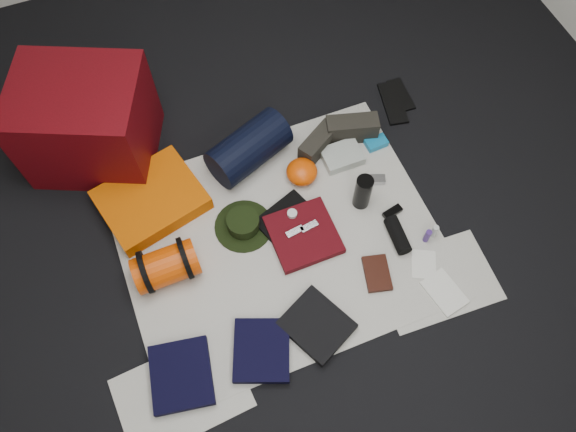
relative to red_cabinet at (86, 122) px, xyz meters
name	(u,v)px	position (x,y,z in m)	size (l,w,h in m)	color
floor	(280,241)	(0.73, -0.90, -0.28)	(4.50, 4.50, 0.02)	black
newspaper_mat	(280,240)	(0.73, -0.90, -0.26)	(1.60, 1.30, 0.01)	silver
newspaper_sheet_front_left	(182,393)	(0.03, -1.45, -0.26)	(0.58, 0.40, 0.00)	silver
newspaper_sheet_front_right	(436,280)	(1.38, -1.40, -0.26)	(0.58, 0.40, 0.00)	silver
red_cabinet	(86,122)	(0.00, 0.00, 0.00)	(0.64, 0.53, 0.53)	#55060B
sleeping_pad	(151,200)	(0.18, -0.45, -0.21)	(0.51, 0.42, 0.09)	#D35602
stuff_sack	(166,266)	(0.15, -0.86, -0.17)	(0.18, 0.18, 0.31)	#D03F03
sack_strap_left	(145,272)	(0.05, -0.86, -0.15)	(0.22, 0.22, 0.03)	black
sack_strap_right	(185,258)	(0.25, -0.86, -0.15)	(0.22, 0.22, 0.03)	black
navy_duffel	(249,148)	(0.76, -0.38, -0.14)	(0.23, 0.23, 0.45)	black
boonie_brim	(244,226)	(0.59, -0.75, -0.26)	(0.31, 0.31, 0.01)	black
boonie_crown	(243,223)	(0.59, -0.75, -0.21)	(0.17, 0.17, 0.07)	black
hiking_boot_left	(318,144)	(1.14, -0.45, -0.20)	(0.25, 0.09, 0.13)	black
hiking_boot_right	(352,129)	(1.35, -0.44, -0.19)	(0.29, 0.11, 0.14)	black
flip_flop_left	(401,95)	(1.75, -0.28, -0.26)	(0.09, 0.24, 0.01)	black
flip_flop_right	(393,103)	(1.68, -0.32, -0.26)	(0.11, 0.30, 0.02)	black
trousers_navy_a	(181,375)	(0.06, -1.38, -0.24)	(0.28, 0.31, 0.05)	black
trousers_navy_b	(262,350)	(0.44, -1.41, -0.24)	(0.26, 0.30, 0.05)	black
trousers_charcoal	(317,325)	(0.73, -1.39, -0.24)	(0.26, 0.30, 0.05)	black
black_tshirt	(291,223)	(0.82, -0.83, -0.25)	(0.29, 0.27, 0.03)	black
red_shirt	(303,235)	(0.86, -0.92, -0.24)	(0.33, 0.33, 0.04)	#48070D
orange_stuff_sack	(302,172)	(0.98, -0.59, -0.20)	(0.17, 0.17, 0.11)	#D03F03
first_aid_pouch	(342,156)	(1.24, -0.56, -0.23)	(0.22, 0.16, 0.05)	#9BA29A
water_bottle	(363,192)	(1.22, -0.85, -0.15)	(0.09, 0.09, 0.23)	black
speaker	(398,235)	(1.30, -1.11, -0.22)	(0.08, 0.08, 0.20)	black
compact_camera	(377,180)	(1.36, -0.77, -0.24)	(0.09, 0.05, 0.03)	#B5B5BA
cyan_case	(376,143)	(1.46, -0.55, -0.24)	(0.12, 0.08, 0.04)	#1070A2
toiletry_purple	(427,236)	(1.44, -1.18, -0.21)	(0.03, 0.03, 0.09)	#3E226F
toiletry_clear	(434,231)	(1.48, -1.17, -0.21)	(0.03, 0.03, 0.09)	#B2B7B2
paperback_book	(377,273)	(1.12, -1.26, -0.25)	(0.12, 0.19, 0.03)	black
map_booklet	(444,292)	(1.39, -1.47, -0.25)	(0.15, 0.21, 0.01)	silver
map_printout	(424,264)	(1.36, -1.30, -0.26)	(0.12, 0.16, 0.01)	silver
sunglasses	(392,212)	(1.35, -0.97, -0.25)	(0.11, 0.04, 0.03)	black
key_cluster	(193,396)	(0.08, -1.48, -0.25)	(0.07, 0.07, 0.01)	#B5B5BA
tape_roll	(292,214)	(0.84, -0.80, -0.21)	(0.05, 0.05, 0.04)	silver
energy_bar_a	(295,232)	(0.82, -0.90, -0.21)	(0.10, 0.04, 0.01)	#B5B5BA
energy_bar_b	(309,226)	(0.90, -0.90, -0.21)	(0.10, 0.04, 0.01)	#B5B5BA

